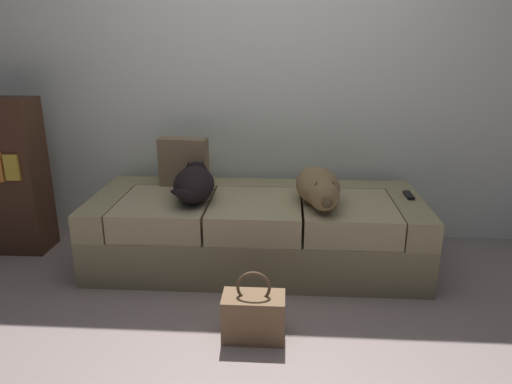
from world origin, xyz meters
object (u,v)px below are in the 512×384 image
Objects in this scene: dog_tan at (319,187)px; throw_pillow at (184,162)px; tv_remote at (409,195)px; bookshelf at (3,176)px; handbag at (254,316)px; couch at (256,230)px; dog_dark at (194,183)px.

throw_pillow is at bearing 159.29° from dog_tan.
bookshelf is at bearing 178.25° from tv_remote.
bookshelf is at bearing -175.25° from throw_pillow.
dog_tan is at bearing 64.31° from handbag.
throw_pillow is at bearing 156.30° from couch.
bookshelf is (-1.81, 0.13, 0.31)m from couch.
dog_dark is 1.83× the size of throw_pillow.
couch is 0.71m from throw_pillow.
bookshelf reaches higher than tv_remote.
dog_dark is 0.56× the size of bookshelf.
dog_tan is 4.31× the size of tv_remote.
throw_pillow is (-0.53, 0.23, 0.41)m from couch.
bookshelf reaches higher than couch.
tv_remote is at bearing -6.31° from throw_pillow.
handbag is at bearing -115.69° from dog_tan.
couch is at bearing 7.68° from dog_dark.
throw_pillow is (-0.13, 0.29, 0.06)m from dog_dark.
tv_remote is 0.40× the size of handbag.
handbag is (0.44, -0.81, -0.46)m from dog_dark.
couch is 14.56× the size of tv_remote.
couch is 1.84m from bookshelf.
throw_pillow is 0.90× the size of handbag.
handbag is (-0.36, -0.75, -0.46)m from dog_tan.
couch is 1.04m from tv_remote.
dog_tan is at bearing -6.34° from bookshelf.
dog_tan reaches higher than dog_dark.
couch is at bearing -23.70° from throw_pillow.
couch is at bearing 163.44° from dog_tan.
handbag is at bearing -87.42° from couch.
couch is 0.54m from dog_dark.
dog_dark is at bearing -175.71° from tv_remote.
throw_pillow is at bearing 113.85° from dog_dark.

